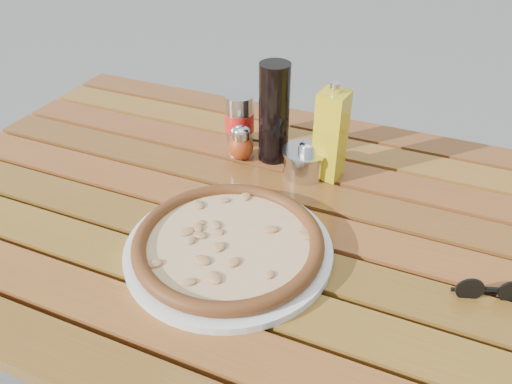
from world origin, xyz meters
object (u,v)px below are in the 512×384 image
at_px(parmesan_tin, 304,162).
at_px(sunglasses, 490,290).
at_px(pizza, 228,242).
at_px(olive_oil_cruet, 331,135).
at_px(oregano_shaker, 307,159).
at_px(plate, 229,249).
at_px(dark_bottle, 274,113).
at_px(soda_can, 240,120).
at_px(table, 252,240).
at_px(pepper_shaker, 241,144).

bearing_deg(parmesan_tin, sunglasses, -30.26).
height_order(pizza, olive_oil_cruet, olive_oil_cruet).
relative_size(oregano_shaker, parmesan_tin, 0.78).
bearing_deg(oregano_shaker, pizza, -99.12).
distance_m(plate, sunglasses, 0.42).
distance_m(oregano_shaker, parmesan_tin, 0.01).
bearing_deg(plate, sunglasses, 8.75).
distance_m(pizza, dark_bottle, 0.34).
distance_m(pizza, soda_can, 0.39).
relative_size(dark_bottle, parmesan_tin, 2.08).
distance_m(table, soda_can, 0.30).
distance_m(pepper_shaker, dark_bottle, 0.10).
bearing_deg(dark_bottle, soda_can, 161.17).
relative_size(table, sunglasses, 12.88).
bearing_deg(olive_oil_cruet, parmesan_tin, -161.00).
bearing_deg(oregano_shaker, dark_bottle, 157.33).
xyz_separation_m(pizza, soda_can, (-0.14, 0.36, 0.04)).
height_order(table, oregano_shaker, oregano_shaker).
xyz_separation_m(dark_bottle, soda_can, (-0.10, 0.03, -0.05)).
bearing_deg(parmesan_tin, pizza, -98.02).
bearing_deg(pepper_shaker, olive_oil_cruet, 3.38).
xyz_separation_m(dark_bottle, parmesan_tin, (0.09, -0.04, -0.08)).
distance_m(pizza, sunglasses, 0.42).
xyz_separation_m(dark_bottle, olive_oil_cruet, (0.13, -0.02, -0.01)).
height_order(oregano_shaker, soda_can, soda_can).
bearing_deg(plate, pizza, 0.00).
relative_size(table, oregano_shaker, 17.07).
bearing_deg(pepper_shaker, table, -59.29).
bearing_deg(dark_bottle, plate, -82.07).
relative_size(pepper_shaker, olive_oil_cruet, 0.39).
bearing_deg(table, olive_oil_cruet, 61.03).
xyz_separation_m(plate, oregano_shaker, (0.05, 0.29, 0.03)).
height_order(table, sunglasses, sunglasses).
distance_m(table, olive_oil_cruet, 0.27).
xyz_separation_m(dark_bottle, sunglasses, (0.46, -0.26, -0.09)).
bearing_deg(olive_oil_cruet, plate, -106.11).
bearing_deg(sunglasses, dark_bottle, 132.51).
height_order(pizza, dark_bottle, dark_bottle).
bearing_deg(sunglasses, parmesan_tin, 131.40).
height_order(table, olive_oil_cruet, olive_oil_cruet).
xyz_separation_m(plate, pepper_shaker, (-0.11, 0.29, 0.03)).
bearing_deg(olive_oil_cruet, soda_can, 166.57).
bearing_deg(plate, dark_bottle, 97.93).
bearing_deg(plate, parmesan_tin, 81.98).
height_order(oregano_shaker, dark_bottle, dark_bottle).
height_order(pizza, pepper_shaker, pepper_shaker).
relative_size(dark_bottle, olive_oil_cruet, 1.05).
height_order(pizza, parmesan_tin, parmesan_tin).
xyz_separation_m(olive_oil_cruet, sunglasses, (0.33, -0.24, -0.08)).
bearing_deg(dark_bottle, pizza, -82.07).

